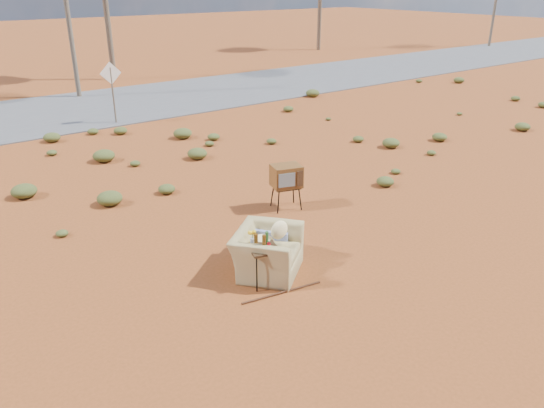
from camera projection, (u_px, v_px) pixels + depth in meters
ground at (292, 268)px, 9.64m from camera, size 140.00×140.00×0.00m
highway at (50, 113)px, 20.65m from camera, size 140.00×7.00×0.04m
armchair at (268, 244)px, 9.41m from camera, size 1.56×1.61×1.08m
tv_unit at (286, 177)px, 11.85m from camera, size 0.76×0.68×1.03m
side_table at (261, 246)px, 8.87m from camera, size 0.60×0.60×0.98m
rusty_bar at (282, 292)px, 8.84m from camera, size 1.45×0.29×0.04m
road_sign at (112, 82)px, 18.70m from camera, size 0.78×0.06×2.19m
scrub_patch at (146, 198)px, 12.36m from camera, size 17.49×8.07×0.33m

